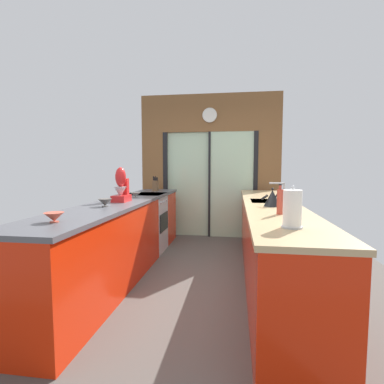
# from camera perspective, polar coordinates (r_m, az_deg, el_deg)

# --- Properties ---
(ground_plane) EXTENTS (5.04, 7.60, 0.02)m
(ground_plane) POSITION_cam_1_polar(r_m,az_deg,el_deg) (4.07, 1.03, -14.53)
(ground_plane) COLOR #4C4742
(back_wall_unit) EXTENTS (2.64, 0.12, 2.70)m
(back_wall_unit) POSITION_cam_1_polar(r_m,az_deg,el_deg) (5.63, 3.45, 6.75)
(back_wall_unit) COLOR brown
(back_wall_unit) RESTS_ON ground_plane
(left_counter_run) EXTENTS (0.62, 3.80, 0.92)m
(left_counter_run) POSITION_cam_1_polar(r_m,az_deg,el_deg) (3.73, -14.11, -8.91)
(left_counter_run) COLOR red
(left_counter_run) RESTS_ON ground_plane
(right_counter_run) EXTENTS (0.62, 3.80, 0.92)m
(right_counter_run) POSITION_cam_1_polar(r_m,az_deg,el_deg) (3.64, 14.95, -9.29)
(right_counter_run) COLOR red
(right_counter_run) RESTS_ON ground_plane
(sink_faucet) EXTENTS (0.19, 0.02, 0.23)m
(sink_faucet) POSITION_cam_1_polar(r_m,az_deg,el_deg) (3.81, 16.91, 0.66)
(sink_faucet) COLOR #B7BABC
(sink_faucet) RESTS_ON right_counter_run
(oven_range) EXTENTS (0.60, 0.60, 0.92)m
(oven_range) POSITION_cam_1_polar(r_m,az_deg,el_deg) (4.76, -8.90, -5.91)
(oven_range) COLOR #B7BABC
(oven_range) RESTS_ON ground_plane
(mixing_bowl_near) EXTENTS (0.15, 0.15, 0.08)m
(mixing_bowl_near) POSITION_cam_1_polar(r_m,az_deg,el_deg) (2.51, -25.18, -4.41)
(mixing_bowl_near) COLOR #BC4C38
(mixing_bowl_near) RESTS_ON left_counter_run
(mixing_bowl_mid) EXTENTS (0.15, 0.15, 0.08)m
(mixing_bowl_mid) POSITION_cam_1_polar(r_m,az_deg,el_deg) (3.29, -16.52, -1.95)
(mixing_bowl_mid) COLOR #514C47
(mixing_bowl_mid) RESTS_ON left_counter_run
(mixing_bowl_far) EXTENTS (0.16, 0.16, 0.07)m
(mixing_bowl_far) POSITION_cam_1_polar(r_m,az_deg,el_deg) (4.18, -10.92, -0.49)
(mixing_bowl_far) COLOR gray
(mixing_bowl_far) RESTS_ON left_counter_run
(knife_block) EXTENTS (0.09, 0.14, 0.26)m
(knife_block) POSITION_cam_1_polar(r_m,az_deg,el_deg) (5.16, -7.10, 1.26)
(knife_block) COLOR brown
(knife_block) RESTS_ON left_counter_run
(stand_mixer) EXTENTS (0.17, 0.27, 0.42)m
(stand_mixer) POSITION_cam_1_polar(r_m,az_deg,el_deg) (3.70, -13.56, 0.67)
(stand_mixer) COLOR red
(stand_mixer) RESTS_ON left_counter_run
(kettle) EXTENTS (0.26, 0.18, 0.20)m
(kettle) POSITION_cam_1_polar(r_m,az_deg,el_deg) (3.29, 15.36, -1.15)
(kettle) COLOR black
(kettle) RESTS_ON right_counter_run
(soap_bottle) EXTENTS (0.05, 0.05, 0.28)m
(soap_bottle) POSITION_cam_1_polar(r_m,az_deg,el_deg) (2.75, 16.68, -1.73)
(soap_bottle) COLOR #B23D2D
(soap_bottle) RESTS_ON right_counter_run
(paper_towel_roll) EXTENTS (0.15, 0.15, 0.30)m
(paper_towel_roll) POSITION_cam_1_polar(r_m,az_deg,el_deg) (2.18, 18.89, -3.16)
(paper_towel_roll) COLOR #B7BABC
(paper_towel_roll) RESTS_ON right_counter_run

